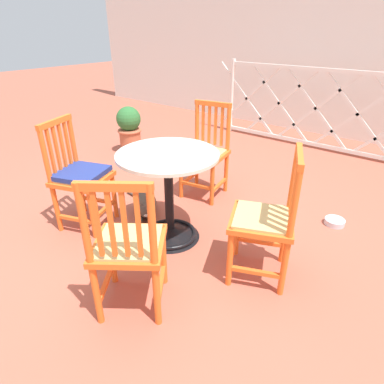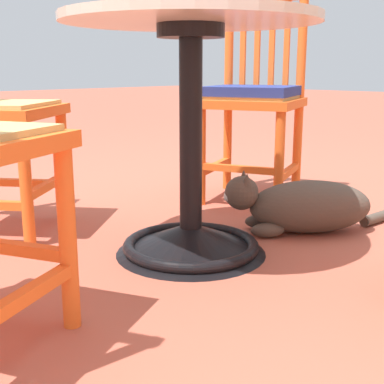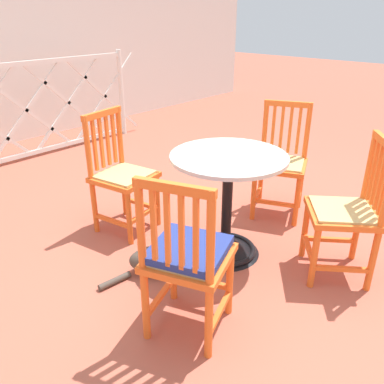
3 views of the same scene
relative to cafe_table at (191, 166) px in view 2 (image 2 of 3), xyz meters
The scene contains 4 objects.
ground_plane 0.32m from the cafe_table, 112.77° to the right, with size 24.00×24.00×0.00m, color #AD5642.
cafe_table is the anchor object (origin of this frame).
orange_chair_at_corner 0.79m from the cafe_table, 157.24° to the right, with size 0.51×0.51×0.91m.
tabby_cat 0.49m from the cafe_table, 162.59° to the left, with size 0.66×0.45×0.23m.
Camera 2 is at (1.20, 1.22, 0.58)m, focal length 48.72 mm.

